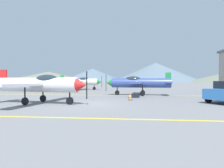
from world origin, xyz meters
name	(u,v)px	position (x,y,z in m)	size (l,w,h in m)	color
ground_plane	(85,104)	(0.00, 0.00, 0.00)	(400.00, 400.00, 0.00)	slate
apron_line_near	(58,118)	(0.00, -4.99, 0.01)	(80.00, 0.16, 0.01)	yellow
apron_line_far	(103,95)	(0.00, 8.23, 0.01)	(80.00, 0.16, 0.01)	yellow
airplane_near	(40,84)	(-3.33, 0.06, 1.40)	(7.26, 8.31, 2.49)	silver
airplane_mid	(138,83)	(3.86, 8.52, 1.40)	(7.21, 8.30, 2.49)	#33478C
airplane_far	(80,81)	(-5.52, 18.99, 1.40)	(7.18, 8.28, 2.49)	silver
traffic_cone_front	(130,97)	(3.08, 3.24, 0.29)	(0.36, 0.36, 0.59)	black
hill_left	(49,77)	(-66.92, 145.51, 4.05)	(73.44, 73.44, 8.11)	slate
hill_centerleft	(93,75)	(-30.38, 147.03, 5.25)	(53.31, 53.31, 10.50)	slate
hill_centerright	(156,72)	(18.42, 133.15, 6.87)	(63.40, 63.40, 13.74)	slate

